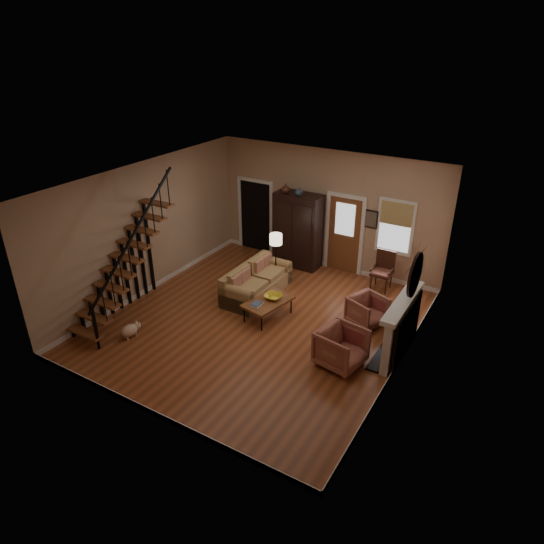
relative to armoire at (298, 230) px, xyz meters
The scene contains 15 objects.
room 1.49m from the armoire, 78.37° to the right, with size 7.00×7.33×3.30m.
staircase 4.94m from the armoire, 115.05° to the right, with size 0.94×2.80×3.20m, color brown, non-canonical shape.
fireplace 4.67m from the armoire, 34.69° to the right, with size 0.33×1.95×2.30m.
armoire is the anchor object (origin of this frame).
vase_a 1.23m from the armoire, 164.05° to the right, with size 0.24×0.24×0.25m, color #4C2619.
vase_b 1.16m from the armoire, 63.43° to the right, with size 0.20×0.20×0.21m, color #334C60.
sofa 2.20m from the armoire, 90.95° to the right, with size 0.89×2.06×0.77m, color #A17A49, non-canonical shape.
coffee_table 3.08m from the armoire, 75.12° to the right, with size 0.68×1.17×0.45m, color brown, non-canonical shape.
bowl 2.89m from the armoire, 73.36° to the right, with size 0.40×0.40×0.10m, color gold.
books 3.28m from the armoire, 78.54° to the right, with size 0.22×0.29×0.05m, color beige, non-canonical shape.
armchair_left 4.70m from the armoire, 51.17° to the right, with size 0.85×0.87×0.79m, color maroon.
armchair_right 3.50m from the armoire, 34.44° to the right, with size 0.73×0.75×0.69m, color maroon.
floor_lamp 1.36m from the armoire, 87.43° to the right, with size 0.32×0.32×1.41m, color black, non-canonical shape.
side_chair 2.61m from the armoire, ahead, with size 0.54×0.54×1.02m, color #3B1D12, non-canonical shape.
dog 5.38m from the armoire, 105.39° to the right, with size 0.26×0.44×0.32m, color beige, non-canonical shape.
Camera 1 is at (5.07, -7.96, 6.04)m, focal length 32.00 mm.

